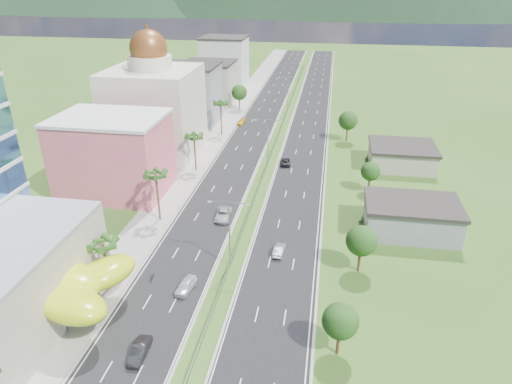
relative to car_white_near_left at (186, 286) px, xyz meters
The scene contains 34 objects.
ground 5.96m from the car_white_near_left, 34.12° to the right, with size 500.00×500.00×0.00m, color #2D5119.
road_left 86.73m from the car_white_near_left, 91.72° to the left, with size 11.00×260.00×0.04m, color black.
road_right 87.57m from the car_white_near_left, 81.87° to the left, with size 11.00×260.00×0.04m, color black.
sidewalk_left 87.53m from the car_white_near_left, 97.95° to the left, with size 7.00×260.00×0.12m, color gray.
median_guardrail 68.85m from the car_white_near_left, 85.93° to the left, with size 0.10×216.06×0.76m.
streetlight_median_b 10.20m from the car_white_near_left, 53.82° to the left, with size 6.04×0.25×11.00m.
streetlight_median_c 47.32m from the car_white_near_left, 84.02° to the left, with size 6.04×0.25×11.00m.
streetlight_median_d 92.01m from the car_white_near_left, 86.95° to the left, with size 6.04×0.25×11.00m.
streetlight_median_e 136.90m from the car_white_near_left, 87.95° to the left, with size 6.04×0.25×11.00m.
lime_canopy 17.30m from the car_white_near_left, 154.16° to the right, with size 18.00×15.00×7.40m.
pink_shophouse 37.44m from the car_white_near_left, 128.85° to the left, with size 20.00×15.00×15.00m, color #D5576F.
domed_building 57.59m from the car_white_near_left, 114.09° to the left, with size 20.00×20.00×28.70m.
midrise_grey 80.13m from the car_white_near_left, 106.08° to the left, with size 16.00×15.00×16.00m, color gray.
midrise_beige 101.29m from the car_white_near_left, 102.63° to the left, with size 16.00×15.00×13.00m, color #AAA48C.
midrise_white 123.95m from the car_white_near_left, 100.30° to the left, with size 16.00×15.00×18.00m, color silver.
shed_near 39.43m from the car_white_near_left, 33.40° to the left, with size 15.00×10.00×5.00m, color gray.
shed_far 62.38m from the car_white_near_left, 55.98° to the left, with size 14.00×12.00×4.40m, color #AAA48C.
palm_tree_b 12.39m from the car_white_near_left, behind, with size 3.60×3.60×8.10m.
palm_tree_c 22.83m from the car_white_near_left, 119.59° to the left, with size 3.60×3.60×9.60m.
palm_tree_d 43.54m from the car_white_near_left, 104.28° to the left, with size 3.60×3.60×8.60m.
palm_tree_e 67.94m from the car_white_near_left, 99.04° to the left, with size 3.60×3.60×9.40m.
leafy_tree_lfar 92.42m from the car_white_near_left, 96.60° to the left, with size 4.90×4.90×8.05m.
leafy_tree_ra 22.83m from the car_white_near_left, 21.70° to the right, with size 4.20×4.20×6.90m.
leafy_tree_rb 25.79m from the car_white_near_left, 19.98° to the left, with size 4.55×4.55×7.47m.
leafy_tree_rc 45.63m from the car_white_near_left, 53.76° to the left, with size 3.85×3.85×6.33m.
leafy_tree_rd 70.67m from the car_white_near_left, 71.05° to the left, with size 4.90×4.90×8.05m.
mountain_ridge 451.38m from the car_white_near_left, 81.73° to the left, with size 860.00×140.00×90.00m, color black, non-canonical shape.
car_white_near_left is the anchor object (origin of this frame).
car_dark_left 12.59m from the car_white_near_left, 97.44° to the right, with size 1.59×4.57×1.51m, color black.
car_silver_mid_left 20.91m from the car_white_near_left, 88.58° to the left, with size 2.57×5.58×1.55m, color #ACAFB4.
car_yellow_far_left 77.03m from the car_white_near_left, 95.28° to the left, with size 1.79×4.40×1.28m, color gold.
car_silver_right 16.28m from the car_white_near_left, 43.85° to the left, with size 1.45×4.15×1.37m, color #96979D.
car_dark_far_right 48.95m from the car_white_near_left, 79.65° to the left, with size 2.19×4.74×1.32m, color black.
motorcycle 5.76m from the car_white_near_left, 164.17° to the left, with size 0.59×1.94×1.24m, color black.
Camera 1 is at (13.11, -45.67, 40.16)m, focal length 32.00 mm.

